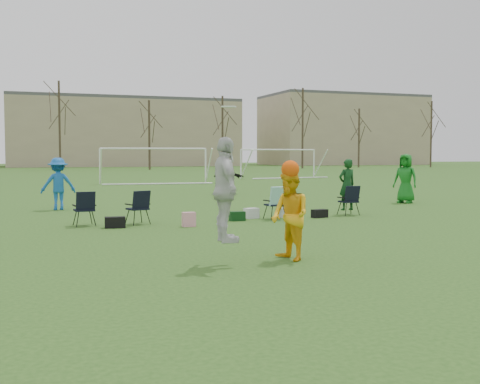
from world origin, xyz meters
name	(u,v)px	position (x,y,z in m)	size (l,w,h in m)	color
ground	(309,272)	(0.00, 0.00, 0.00)	(260.00, 260.00, 0.00)	#274E18
fielder_blue	(58,184)	(-3.37, 13.38, 0.94)	(1.21, 0.70, 1.88)	#1658AC
fielder_green_far	(405,178)	(10.24, 11.76, 1.01)	(0.99, 0.64, 2.02)	#126A1A
fielder_black	(228,178)	(5.01, 19.07, 0.84)	(1.55, 0.49, 1.67)	black
center_contest	(258,202)	(-0.52, 1.04, 1.13)	(1.97, 1.16, 2.86)	silver
sideline_setup	(248,201)	(1.93, 8.06, 0.56)	(9.13, 1.78, 1.85)	#103B17
goal_mid	(154,155)	(4.00, 32.00, 1.92)	(7.40, 0.63, 2.46)	white
goal_right	(279,155)	(16.00, 38.00, 1.92)	(7.35, 1.14, 2.46)	white
tree_line	(62,130)	(0.24, 69.85, 5.09)	(110.28, 3.28, 11.40)	#382B21
building_row	(92,131)	(6.73, 96.00, 5.99)	(126.00, 16.00, 13.00)	tan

